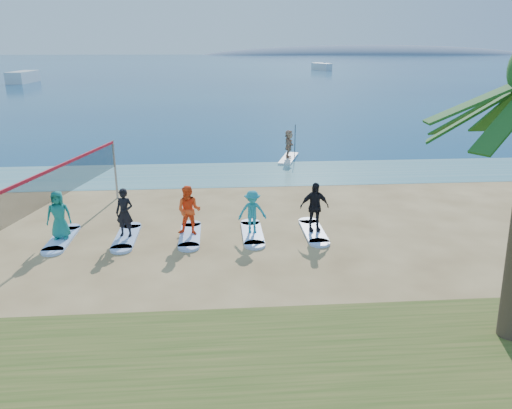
{
  "coord_description": "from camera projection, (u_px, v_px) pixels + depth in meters",
  "views": [
    {
      "loc": [
        -1.04,
        -14.07,
        6.3
      ],
      "look_at": [
        0.26,
        2.0,
        1.1
      ],
      "focal_mm": 35.0,
      "sensor_mm": 36.0,
      "label": 1
    }
  ],
  "objects": [
    {
      "name": "ground",
      "position": [
        253.0,
        258.0,
        15.36
      ],
      "size": [
        600.0,
        600.0,
        0.0
      ],
      "primitive_type": "plane",
      "color": "tan",
      "rests_on": "ground"
    },
    {
      "name": "student_0",
      "position": [
        59.0,
        215.0,
        16.51
      ],
      "size": [
        0.84,
        0.59,
        1.63
      ],
      "primitive_type": "imported",
      "rotation": [
        0.0,
        0.0,
        0.09
      ],
      "color": "#1A7D74",
      "rests_on": "surfboard_0"
    },
    {
      "name": "paddleboard",
      "position": [
        288.0,
        158.0,
        28.49
      ],
      "size": [
        1.56,
        3.07,
        0.12
      ],
      "primitive_type": "cube",
      "rotation": [
        0.0,
        0.0,
        -0.3
      ],
      "color": "silver",
      "rests_on": "ground"
    },
    {
      "name": "surfboard_2",
      "position": [
        190.0,
        235.0,
        17.11
      ],
      "size": [
        0.7,
        2.2,
        0.09
      ],
      "primitive_type": "cube",
      "color": "#A4C6FF",
      "rests_on": "ground"
    },
    {
      "name": "surfboard_0",
      "position": [
        62.0,
        239.0,
        16.78
      ],
      "size": [
        0.7,
        2.2,
        0.09
      ],
      "primitive_type": "cube",
      "color": "#A4C6FF",
      "rests_on": "ground"
    },
    {
      "name": "boat_offshore_a",
      "position": [
        24.0,
        83.0,
        84.82
      ],
      "size": [
        2.89,
        8.69,
        1.9
      ],
      "primitive_type": "cube",
      "rotation": [
        0.0,
        0.0,
        -0.02
      ],
      "color": "silver",
      "rests_on": "ground"
    },
    {
      "name": "island_ridge",
      "position": [
        370.0,
        55.0,
        307.22
      ],
      "size": [
        220.0,
        56.0,
        18.0
      ],
      "primitive_type": "ellipsoid",
      "color": "slate",
      "rests_on": "ground"
    },
    {
      "name": "surfboard_3",
      "position": [
        252.0,
        233.0,
        17.27
      ],
      "size": [
        0.7,
        2.2,
        0.09
      ],
      "primitive_type": "cube",
      "color": "#A4C6FF",
      "rests_on": "ground"
    },
    {
      "name": "surfboard_4",
      "position": [
        313.0,
        232.0,
        17.44
      ],
      "size": [
        0.7,
        2.2,
        0.09
      ],
      "primitive_type": "cube",
      "color": "#A4C6FF",
      "rests_on": "ground"
    },
    {
      "name": "student_4",
      "position": [
        314.0,
        207.0,
        17.16
      ],
      "size": [
        1.04,
        0.5,
        1.73
      ],
      "primitive_type": "imported",
      "rotation": [
        0.0,
        0.0,
        0.08
      ],
      "color": "black",
      "rests_on": "surfboard_4"
    },
    {
      "name": "student_1",
      "position": [
        125.0,
        213.0,
        16.67
      ],
      "size": [
        0.69,
        0.55,
        1.66
      ],
      "primitive_type": "imported",
      "rotation": [
        0.0,
        0.0,
        -0.27
      ],
      "color": "black",
      "rests_on": "surfboard_1"
    },
    {
      "name": "boat_offshore_b",
      "position": [
        321.0,
        70.0,
        124.62
      ],
      "size": [
        4.2,
        6.95,
        1.74
      ],
      "primitive_type": "cube",
      "rotation": [
        0.0,
        0.0,
        0.39
      ],
      "color": "silver",
      "rests_on": "ground"
    },
    {
      "name": "surfboard_1",
      "position": [
        127.0,
        237.0,
        16.94
      ],
      "size": [
        0.7,
        2.2,
        0.09
      ],
      "primitive_type": "cube",
      "color": "#A4C6FF",
      "rests_on": "ground"
    },
    {
      "name": "shallow_water",
      "position": [
        238.0,
        174.0,
        25.32
      ],
      "size": [
        600.0,
        600.0,
        0.0
      ],
      "primitive_type": "plane",
      "color": "teal",
      "rests_on": "ground"
    },
    {
      "name": "paddleboarder",
      "position": [
        289.0,
        144.0,
        28.23
      ],
      "size": [
        0.6,
        1.49,
        1.57
      ],
      "primitive_type": "imported",
      "rotation": [
        0.0,
        0.0,
        1.48
      ],
      "color": "tan",
      "rests_on": "paddleboard"
    },
    {
      "name": "student_2",
      "position": [
        189.0,
        210.0,
        16.83
      ],
      "size": [
        0.95,
        0.81,
        1.7
      ],
      "primitive_type": "imported",
      "rotation": [
        0.0,
        0.0,
        -0.22
      ],
      "color": "#FF4D1A",
      "rests_on": "surfboard_2"
    },
    {
      "name": "ocean",
      "position": [
        217.0,
        64.0,
        167.13
      ],
      "size": [
        600.0,
        600.0,
        0.0
      ],
      "primitive_type": "plane",
      "color": "navy",
      "rests_on": "ground"
    },
    {
      "name": "volleyball_net",
      "position": [
        58.0,
        183.0,
        16.57
      ],
      "size": [
        2.11,
        8.86,
        2.5
      ],
      "rotation": [
        0.0,
        0.0,
        -0.23
      ],
      "color": "gray",
      "rests_on": "ground"
    },
    {
      "name": "student_3",
      "position": [
        252.0,
        212.0,
        17.03
      ],
      "size": [
        0.99,
        0.59,
        1.5
      ],
      "primitive_type": "imported",
      "rotation": [
        0.0,
        0.0,
        0.04
      ],
      "color": "teal",
      "rests_on": "surfboard_3"
    }
  ]
}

